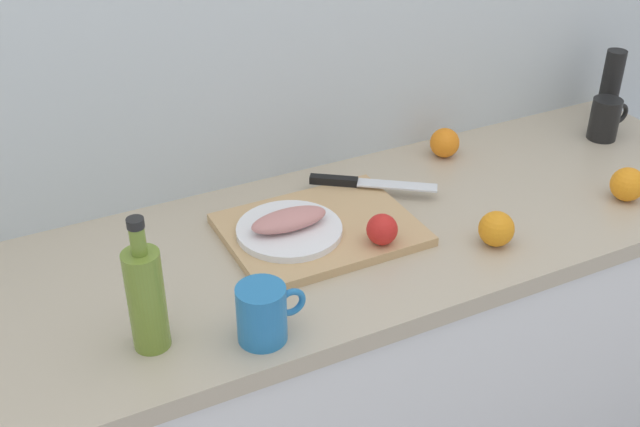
% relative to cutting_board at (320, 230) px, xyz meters
% --- Properties ---
extents(back_wall, '(3.20, 0.05, 2.50)m').
position_rel_cutting_board_xyz_m(back_wall, '(0.03, 0.30, 0.34)').
color(back_wall, silver).
rests_on(back_wall, ground_plane).
extents(kitchen_counter, '(2.00, 0.60, 0.90)m').
position_rel_cutting_board_xyz_m(kitchen_counter, '(0.03, -0.03, -0.46)').
color(kitchen_counter, white).
rests_on(kitchen_counter, ground_plane).
extents(cutting_board, '(0.39, 0.30, 0.02)m').
position_rel_cutting_board_xyz_m(cutting_board, '(0.00, 0.00, 0.00)').
color(cutting_board, tan).
rests_on(cutting_board, kitchen_counter).
extents(white_plate, '(0.22, 0.22, 0.01)m').
position_rel_cutting_board_xyz_m(white_plate, '(-0.07, 0.00, 0.02)').
color(white_plate, white).
rests_on(white_plate, cutting_board).
extents(fish_fillet, '(0.16, 0.07, 0.04)m').
position_rel_cutting_board_xyz_m(fish_fillet, '(-0.07, 0.00, 0.04)').
color(fish_fillet, tan).
rests_on(fish_fillet, white_plate).
extents(chef_knife, '(0.25, 0.19, 0.02)m').
position_rel_cutting_board_xyz_m(chef_knife, '(0.15, 0.11, 0.02)').
color(chef_knife, silver).
rests_on(chef_knife, cutting_board).
extents(tomato_0, '(0.06, 0.06, 0.06)m').
position_rel_cutting_board_xyz_m(tomato_0, '(0.08, -0.11, 0.04)').
color(tomato_0, red).
rests_on(tomato_0, cutting_board).
extents(olive_oil_bottle, '(0.06, 0.06, 0.26)m').
position_rel_cutting_board_xyz_m(olive_oil_bottle, '(-0.42, -0.18, 0.09)').
color(olive_oil_bottle, olive).
rests_on(olive_oil_bottle, kitchen_counter).
extents(coffee_mug_0, '(0.11, 0.07, 0.11)m').
position_rel_cutting_board_xyz_m(coffee_mug_0, '(0.86, 0.08, 0.04)').
color(coffee_mug_0, black).
rests_on(coffee_mug_0, kitchen_counter).
extents(coffee_mug_1, '(0.13, 0.09, 0.11)m').
position_rel_cutting_board_xyz_m(coffee_mug_1, '(-0.24, -0.25, 0.04)').
color(coffee_mug_1, '#2672B2').
rests_on(coffee_mug_1, kitchen_counter).
extents(orange_0, '(0.08, 0.08, 0.08)m').
position_rel_cutting_board_xyz_m(orange_0, '(0.68, -0.18, 0.03)').
color(orange_0, orange).
rests_on(orange_0, kitchen_counter).
extents(orange_2, '(0.07, 0.07, 0.07)m').
position_rel_cutting_board_xyz_m(orange_2, '(0.31, -0.20, 0.03)').
color(orange_2, orange).
rests_on(orange_2, kitchen_counter).
extents(orange_3, '(0.07, 0.07, 0.07)m').
position_rel_cutting_board_xyz_m(orange_3, '(0.43, 0.18, 0.03)').
color(orange_3, orange).
rests_on(orange_3, kitchen_counter).
extents(pepper_mill, '(0.05, 0.05, 0.20)m').
position_rel_cutting_board_xyz_m(pepper_mill, '(0.95, 0.16, 0.09)').
color(pepper_mill, black).
rests_on(pepper_mill, kitchen_counter).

